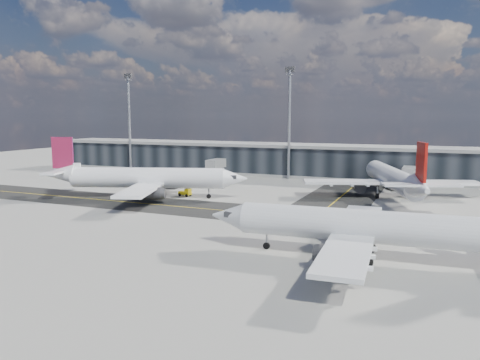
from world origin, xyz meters
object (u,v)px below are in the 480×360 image
Objects in this scene: airliner_near at (368,227)px; baggage_tug at (186,192)px; airliner_redtail at (393,179)px; service_van at (394,186)px; airliner_af at (145,178)px.

airliner_near is 13.57× the size of baggage_tug.
airliner_redtail is at bearing -2.42° from airliner_near.
airliner_near reaches higher than baggage_tug.
baggage_tug is at bearing -166.44° from service_van.
airliner_redtail is 12.50m from service_van.
baggage_tug is (-39.50, -14.00, -3.20)m from airliner_redtail.
airliner_redtail is 42.03m from baggage_tug.
service_van is (45.60, 30.80, -3.20)m from airliner_af.
airliner_af reaches higher than airliner_redtail.
baggage_tug is 0.47× the size of service_van.
airliner_redtail is at bearing -107.21° from service_van.
service_van is (-0.65, 12.07, -3.20)m from airliner_redtail.
service_van is at bearing 132.61° from baggage_tug.
airliner_near reaches higher than service_van.
airliner_af is at bearing 59.06° from airliner_near.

